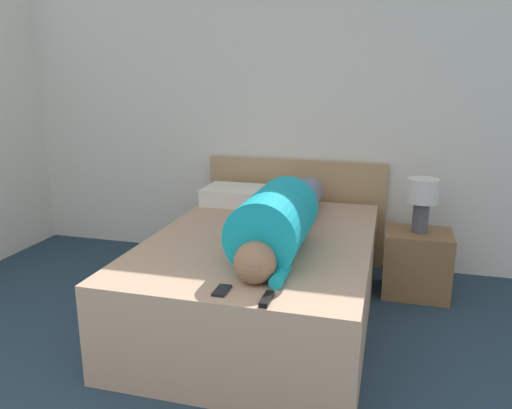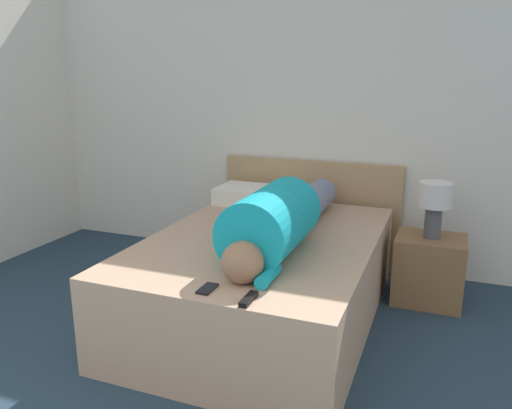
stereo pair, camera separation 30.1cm
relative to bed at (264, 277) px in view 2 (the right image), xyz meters
name	(u,v)px [view 2 (the right image)]	position (x,y,z in m)	size (l,w,h in m)	color
wall_back	(297,109)	(-0.15, 1.17, 1.02)	(5.84, 0.06, 2.60)	silver
bed	(264,277)	(0.00, 0.00, 0.00)	(1.39, 2.01, 0.56)	tan
headboard	(309,212)	(0.00, 1.10, 0.16)	(1.51, 0.04, 0.88)	tan
nightstand	(428,269)	(1.00, 0.65, -0.04)	(0.47, 0.39, 0.48)	brown
table_lamp	(435,201)	(1.00, 0.65, 0.45)	(0.22, 0.22, 0.39)	#4C4C51
person_lying	(281,219)	(0.15, -0.13, 0.45)	(0.39, 1.75, 0.39)	#936B4C
pillow_near_headboard	(256,196)	(-0.36, 0.78, 0.35)	(0.63, 0.39, 0.13)	silver
tv_remote	(249,299)	(0.26, -0.92, 0.29)	(0.04, 0.15, 0.02)	black
cell_phone	(207,289)	(0.03, -0.87, 0.29)	(0.06, 0.13, 0.01)	black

